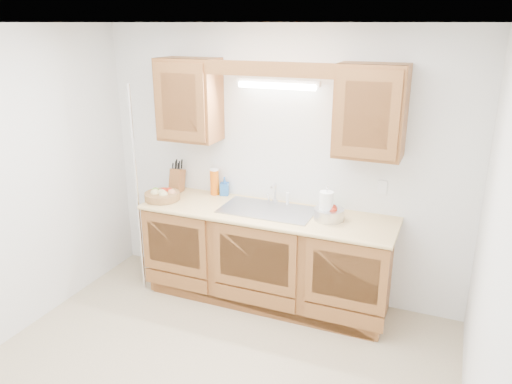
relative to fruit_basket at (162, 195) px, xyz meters
The scene contains 17 objects.
room 1.53m from the fruit_basket, 46.72° to the right, with size 3.52×3.50×2.50m.
base_cabinets 1.15m from the fruit_basket, ahead, with size 2.20×0.60×0.86m, color brown.
countertop 1.04m from the fruit_basket, ahead, with size 2.30×0.63×0.04m, color tan.
upper_cabinet_left 0.93m from the fruit_basket, 50.30° to the left, with size 0.55×0.33×0.75m, color brown.
upper_cabinet_right 2.07m from the fruit_basket, ahead, with size 0.55×0.33×0.75m, color brown.
valance 1.58m from the fruit_basket, ahead, with size 2.20×0.05×0.12m, color brown.
fluorescent_fixture 1.51m from the fruit_basket, 17.41° to the left, with size 0.76×0.08×0.08m.
sink 1.04m from the fruit_basket, ahead, with size 0.84×0.46×0.36m.
wire_shelf_pole 0.24m from the fruit_basket, 136.90° to the right, with size 0.03×0.03×2.00m, color silver.
outlet_plate 2.03m from the fruit_basket, 11.37° to the left, with size 0.08×0.01×0.12m, color white.
fruit_basket is the anchor object (origin of this frame).
knife_block 0.29m from the fruit_basket, 89.97° to the left, with size 0.13×0.19×0.33m.
orange_canister 0.52m from the fruit_basket, 39.75° to the left, with size 0.10×0.10×0.26m.
soap_bottle 0.60m from the fruit_basket, 35.20° to the left, with size 0.08×0.08×0.18m, color #225EAD.
sponge 1.61m from the fruit_basket, 12.43° to the left, with size 0.13×0.10×0.02m.
paper_towel 1.57m from the fruit_basket, ahead, with size 0.15×0.15×0.30m.
apple_bowl 1.60m from the fruit_basket, ahead, with size 0.26×0.26×0.13m.
Camera 1 is at (1.50, -2.70, 2.50)m, focal length 35.00 mm.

